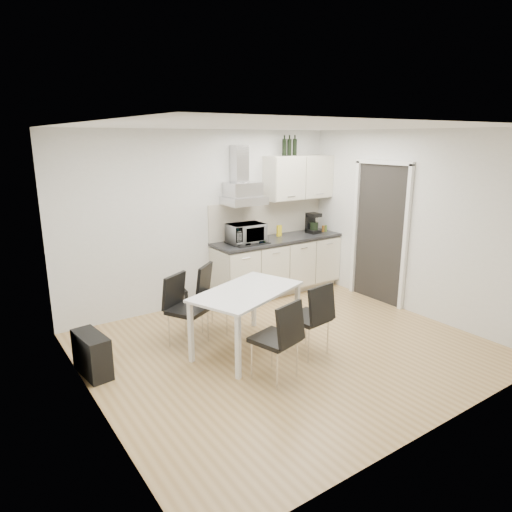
{
  "coord_description": "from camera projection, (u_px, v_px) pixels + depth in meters",
  "views": [
    {
      "loc": [
        -3.19,
        -4.0,
        2.49
      ],
      "look_at": [
        -0.18,
        0.38,
        1.1
      ],
      "focal_mm": 32.0,
      "sensor_mm": 36.0,
      "label": 1
    }
  ],
  "objects": [
    {
      "name": "wall_left",
      "position": [
        87.0,
        277.0,
        4.0
      ],
      "size": [
        0.1,
        4.0,
        2.6
      ],
      "primitive_type": "cube",
      "color": "silver",
      "rests_on": "ground"
    },
    {
      "name": "wall_back",
      "position": [
        205.0,
        219.0,
        6.83
      ],
      "size": [
        4.5,
        0.1,
        2.6
      ],
      "primitive_type": "cube",
      "color": "silver",
      "rests_on": "ground"
    },
    {
      "name": "chair_far_left",
      "position": [
        188.0,
        311.0,
        5.54
      ],
      "size": [
        0.63,
        0.65,
        0.88
      ],
      "primitive_type": null,
      "rotation": [
        0.0,
        0.0,
        3.65
      ],
      "color": "black",
      "rests_on": "ground"
    },
    {
      "name": "doorway",
      "position": [
        379.0,
        234.0,
        6.95
      ],
      "size": [
        0.08,
        1.04,
        2.1
      ],
      "primitive_type": "cube",
      "color": "white",
      "rests_on": "ground"
    },
    {
      "name": "ground",
      "position": [
        286.0,
        347.0,
        5.56
      ],
      "size": [
        4.5,
        4.5,
        0.0
      ],
      "primitive_type": "plane",
      "color": "tan",
      "rests_on": "ground"
    },
    {
      "name": "dining_table",
      "position": [
        247.0,
        297.0,
        5.36
      ],
      "size": [
        1.52,
        1.19,
        0.75
      ],
      "rotation": [
        0.0,
        0.0,
        0.36
      ],
      "color": "white",
      "rests_on": "ground"
    },
    {
      "name": "ceiling",
      "position": [
        290.0,
        126.0,
        4.9
      ],
      "size": [
        4.5,
        4.5,
        0.0
      ],
      "primitive_type": "plane",
      "color": "white",
      "rests_on": "wall_back"
    },
    {
      "name": "kitchenette",
      "position": [
        278.0,
        243.0,
        7.38
      ],
      "size": [
        2.22,
        0.64,
        2.52
      ],
      "color": "beige",
      "rests_on": "ground"
    },
    {
      "name": "floor_speaker",
      "position": [
        181.0,
        300.0,
        6.77
      ],
      "size": [
        0.2,
        0.18,
        0.29
      ],
      "primitive_type": "cube",
      "rotation": [
        0.0,
        0.0,
        -0.18
      ],
      "color": "black",
      "rests_on": "ground"
    },
    {
      "name": "chair_near_left",
      "position": [
        275.0,
        340.0,
        4.75
      ],
      "size": [
        0.55,
        0.6,
        0.88
      ],
      "primitive_type": null,
      "rotation": [
        0.0,
        0.0,
        0.26
      ],
      "color": "black",
      "rests_on": "ground"
    },
    {
      "name": "guitar_amp",
      "position": [
        92.0,
        354.0,
        4.89
      ],
      "size": [
        0.31,
        0.58,
        0.46
      ],
      "rotation": [
        0.0,
        0.0,
        0.12
      ],
      "color": "black",
      "rests_on": "ground"
    },
    {
      "name": "wall_front",
      "position": [
        443.0,
        291.0,
        3.64
      ],
      "size": [
        4.5,
        0.1,
        2.6
      ],
      "primitive_type": "cube",
      "color": "silver",
      "rests_on": "ground"
    },
    {
      "name": "chair_near_right",
      "position": [
        308.0,
        318.0,
        5.31
      ],
      "size": [
        0.5,
        0.56,
        0.88
      ],
      "primitive_type": null,
      "rotation": [
        0.0,
        0.0,
        0.14
      ],
      "color": "black",
      "rests_on": "ground"
    },
    {
      "name": "chair_far_right",
      "position": [
        219.0,
        298.0,
        5.98
      ],
      "size": [
        0.66,
        0.67,
        0.88
      ],
      "primitive_type": null,
      "rotation": [
        0.0,
        0.0,
        3.82
      ],
      "color": "black",
      "rests_on": "ground"
    },
    {
      "name": "wall_right",
      "position": [
        412.0,
        224.0,
        6.46
      ],
      "size": [
        0.1,
        4.0,
        2.6
      ],
      "primitive_type": "cube",
      "color": "silver",
      "rests_on": "ground"
    }
  ]
}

